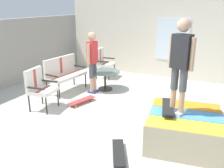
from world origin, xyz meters
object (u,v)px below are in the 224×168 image
object	(u,v)px
patio_bench	(64,71)
patio_chair_by_wall	(39,85)
skateboard_spare	(119,152)
patio_chair_near_house	(102,60)
patio_table	(105,77)
person_watching	(92,58)
skate_ramp	(186,129)
skateboard_on_ramp	(168,107)
person_skater	(181,61)
skateboard_by_bench	(82,100)

from	to	relation	value
patio_bench	patio_chair_by_wall	size ratio (longest dim) A/B	1.27
patio_bench	skateboard_spare	distance (m)	3.71
patio_chair_near_house	patio_table	bearing A→B (deg)	-148.42
patio_bench	person_watching	xyz separation A→B (m)	(0.27, -0.84, 0.42)
skate_ramp	skateboard_spare	bearing A→B (deg)	135.09
patio_chair_by_wall	skateboard_on_ramp	xyz separation A→B (m)	(-0.07, -3.18, 0.07)
person_watching	skate_ramp	bearing A→B (deg)	-119.22
patio_chair_near_house	patio_table	xyz separation A→B (m)	(-1.12, -0.69, -0.21)
patio_chair_by_wall	skateboard_spare	xyz separation A→B (m)	(-0.99, -2.61, -0.53)
patio_chair_near_house	person_skater	distance (m)	4.64
person_skater	patio_bench	bearing A→B (deg)	68.39
patio_bench	skateboard_by_bench	xyz separation A→B (m)	(-0.61, -1.01, -0.53)
patio_chair_by_wall	skateboard_spare	bearing A→B (deg)	-110.82
skate_ramp	person_skater	world-z (taller)	person_skater
patio_bench	skateboard_by_bench	size ratio (longest dim) A/B	1.58
skate_ramp	person_skater	size ratio (longest dim) A/B	1.35
skateboard_by_bench	skateboard_spare	size ratio (longest dim) A/B	1.03
skateboard_spare	skateboard_on_ramp	size ratio (longest dim) A/B	0.97
patio_table	skateboard_spare	xyz separation A→B (m)	(-2.96, -1.81, -0.32)
patio_chair_by_wall	person_watching	bearing A→B (deg)	-20.46
skate_ramp	skateboard_by_bench	size ratio (longest dim) A/B	2.75
skate_ramp	skateboard_by_bench	distance (m)	2.89
skateboard_spare	skateboard_on_ramp	world-z (taller)	skateboard_on_ramp
person_watching	person_skater	world-z (taller)	person_skater
skate_ramp	patio_chair_near_house	world-z (taller)	patio_chair_near_house
patio_bench	skate_ramp	bearing A→B (deg)	-110.03
patio_table	skateboard_by_bench	distance (m)	1.29
patio_chair_near_house	skateboard_on_ramp	bearing A→B (deg)	-135.77
person_watching	skateboard_on_ramp	distance (m)	3.10
patio_bench	person_watching	distance (m)	0.98
patio_table	person_watching	bearing A→B (deg)	151.44
patio_bench	skateboard_on_ramp	world-z (taller)	patio_bench
person_watching	skateboard_by_bench	world-z (taller)	person_watching
skateboard_spare	patio_bench	bearing A→B (deg)	50.95
patio_bench	patio_table	bearing A→B (deg)	-58.46
skateboard_on_ramp	patio_chair_by_wall	bearing A→B (deg)	88.67
patio_chair_near_house	person_watching	size ratio (longest dim) A/B	0.58
patio_chair_near_house	skateboard_spare	world-z (taller)	patio_chair_near_house
patio_bench	patio_table	size ratio (longest dim) A/B	1.44
skate_ramp	patio_chair_by_wall	distance (m)	3.55
skate_ramp	patio_chair_near_house	bearing A→B (deg)	47.53
skate_ramp	skateboard_spare	xyz separation A→B (m)	(-0.94, 0.93, -0.21)
skateboard_spare	patio_table	bearing A→B (deg)	31.50
patio_table	skateboard_on_ramp	distance (m)	3.15
skate_ramp	person_skater	bearing A→B (deg)	102.31
patio_bench	patio_chair_near_house	distance (m)	1.80
skate_ramp	skateboard_spare	distance (m)	1.34
patio_chair_near_house	person_skater	world-z (taller)	person_skater
skateboard_spare	skateboard_by_bench	bearing A→B (deg)	47.23
skate_ramp	patio_chair_by_wall	bearing A→B (deg)	89.09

